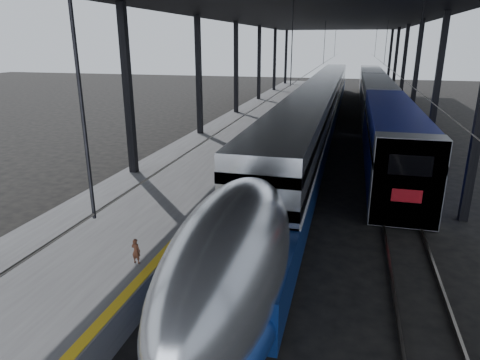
% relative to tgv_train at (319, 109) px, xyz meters
% --- Properties ---
extents(ground, '(160.00, 160.00, 0.00)m').
position_rel_tgv_train_xyz_m(ground, '(-2.00, -22.86, -1.88)').
color(ground, black).
rests_on(ground, ground).
extents(platform, '(6.00, 80.00, 1.00)m').
position_rel_tgv_train_xyz_m(platform, '(-5.50, -2.86, -1.38)').
color(platform, '#4C4C4F').
rests_on(platform, ground).
extents(yellow_strip, '(0.30, 80.00, 0.01)m').
position_rel_tgv_train_xyz_m(yellow_strip, '(-2.70, -2.86, -0.87)').
color(yellow_strip, gold).
rests_on(yellow_strip, platform).
extents(rails, '(6.52, 80.00, 0.16)m').
position_rel_tgv_train_xyz_m(rails, '(2.50, -2.86, -1.80)').
color(rails, slate).
rests_on(rails, ground).
extents(canopy, '(18.00, 75.00, 9.47)m').
position_rel_tgv_train_xyz_m(canopy, '(-0.10, -2.86, 7.24)').
color(canopy, black).
rests_on(canopy, ground).
extents(tgv_train, '(2.80, 65.20, 4.01)m').
position_rel_tgv_train_xyz_m(tgv_train, '(0.00, 0.00, 0.00)').
color(tgv_train, '#B7BABF').
rests_on(tgv_train, ground).
extents(second_train, '(2.73, 56.05, 3.76)m').
position_rel_tgv_train_xyz_m(second_train, '(5.00, 7.69, 0.03)').
color(second_train, navy).
rests_on(second_train, ground).
extents(child, '(0.31, 0.22, 0.79)m').
position_rel_tgv_train_xyz_m(child, '(-3.22, -26.39, -0.48)').
color(child, '#552D1C').
rests_on(child, platform).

